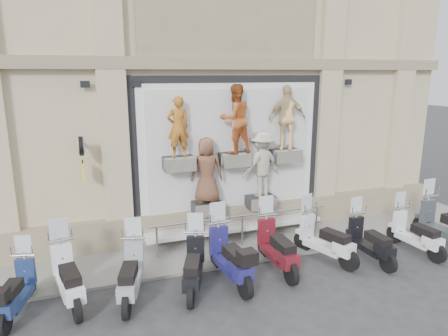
{
  "coord_description": "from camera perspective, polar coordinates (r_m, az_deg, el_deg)",
  "views": [
    {
      "loc": [
        -3.82,
        -7.3,
        4.61
      ],
      "look_at": [
        -0.56,
        1.9,
        2.28
      ],
      "focal_mm": 32.0,
      "sensor_mm": 36.0,
      "label": 1
    }
  ],
  "objects": [
    {
      "name": "scooter_c",
      "position": [
        8.65,
        -13.25,
        -13.24
      ],
      "size": [
        1.03,
        2.0,
        1.56
      ],
      "primitive_type": null,
      "rotation": [
        0.0,
        0.0,
        -0.26
      ],
      "color": "gray",
      "rests_on": "ground"
    },
    {
      "name": "guard_rail",
      "position": [
        10.87,
        2.62,
        -9.0
      ],
      "size": [
        5.06,
        0.1,
        0.93
      ],
      "primitive_type": null,
      "color": "#9EA0A5",
      "rests_on": "ground"
    },
    {
      "name": "scooter_j",
      "position": [
        12.4,
        29.33,
        -5.98
      ],
      "size": [
        0.69,
        2.14,
        1.72
      ],
      "primitive_type": null,
      "rotation": [
        0.0,
        0.0,
        0.04
      ],
      "color": "#32383D",
      "rests_on": "ground"
    },
    {
      "name": "scooter_h",
      "position": [
        10.68,
        20.21,
        -8.66
      ],
      "size": [
        0.57,
        1.84,
        1.49
      ],
      "primitive_type": null,
      "rotation": [
        0.0,
        0.0,
        0.02
      ],
      "color": "black",
      "rests_on": "ground"
    },
    {
      "name": "building",
      "position": [
        14.87,
        -4.81,
        18.74
      ],
      "size": [
        14.0,
        8.6,
        12.0
      ],
      "primitive_type": null,
      "color": "#C5B590",
      "rests_on": "ground"
    },
    {
      "name": "scooter_f",
      "position": [
        9.65,
        7.6,
        -9.8
      ],
      "size": [
        0.63,
        2.04,
        1.65
      ],
      "primitive_type": null,
      "rotation": [
        0.0,
        0.0,
        -0.02
      ],
      "color": "#570E18",
      "rests_on": "ground"
    },
    {
      "name": "ground",
      "position": [
        9.44,
        7.33,
        -15.93
      ],
      "size": [
        90.0,
        90.0,
        0.0
      ],
      "primitive_type": "plane",
      "color": "#2D2D30",
      "rests_on": "ground"
    },
    {
      "name": "scooter_b",
      "position": [
        8.85,
        -21.52,
        -13.0
      ],
      "size": [
        0.97,
        2.08,
        1.63
      ],
      "primitive_type": null,
      "rotation": [
        0.0,
        0.0,
        0.2
      ],
      "color": "white",
      "rests_on": "ground"
    },
    {
      "name": "scooter_a",
      "position": [
        8.93,
        -27.66,
        -14.14
      ],
      "size": [
        0.89,
        1.81,
        1.41
      ],
      "primitive_type": null,
      "rotation": [
        0.0,
        0.0,
        -0.23
      ],
      "color": "navy",
      "rests_on": "ground"
    },
    {
      "name": "shop_vitrine",
      "position": [
        11.0,
        1.93,
        2.04
      ],
      "size": [
        5.6,
        0.93,
        4.3
      ],
      "color": "black",
      "rests_on": "ground"
    },
    {
      "name": "scooter_e",
      "position": [
        9.03,
        0.83,
        -11.24
      ],
      "size": [
        0.77,
        2.11,
        1.68
      ],
      "primitive_type": null,
      "rotation": [
        0.0,
        0.0,
        0.08
      ],
      "color": "navy",
      "rests_on": "ground"
    },
    {
      "name": "scooter_i",
      "position": [
        11.62,
        25.83,
        -7.42
      ],
      "size": [
        0.67,
        1.87,
        1.49
      ],
      "primitive_type": null,
      "rotation": [
        0.0,
        0.0,
        0.08
      ],
      "color": "white",
      "rests_on": "ground"
    },
    {
      "name": "clock_sign_bracket",
      "position": [
        9.93,
        -19.67,
        2.14
      ],
      "size": [
        0.1,
        0.8,
        1.02
      ],
      "color": "black",
      "rests_on": "ground"
    },
    {
      "name": "scooter_d",
      "position": [
        8.78,
        -4.41,
        -12.55
      ],
      "size": [
        1.18,
        1.97,
        1.54
      ],
      "primitive_type": null,
      "rotation": [
        0.0,
        0.0,
        -0.36
      ],
      "color": "black",
      "rests_on": "ground"
    },
    {
      "name": "sidewalk",
      "position": [
        11.13,
        2.4,
        -10.84
      ],
      "size": [
        16.0,
        2.2,
        0.08
      ],
      "primitive_type": "cube",
      "color": "gray",
      "rests_on": "ground"
    },
    {
      "name": "scooter_g",
      "position": [
        10.34,
        14.34,
        -8.69
      ],
      "size": [
        1.17,
        2.02,
        1.58
      ],
      "primitive_type": null,
      "rotation": [
        0.0,
        0.0,
        0.33
      ],
      "color": "silver",
      "rests_on": "ground"
    }
  ]
}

